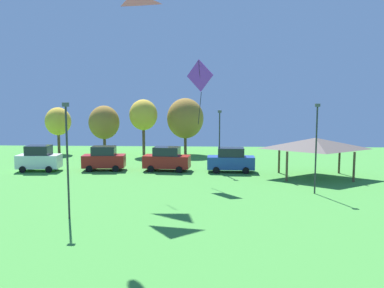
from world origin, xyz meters
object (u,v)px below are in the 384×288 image
at_px(kite_flying_6, 200,77).
at_px(kite_flying_8, 134,3).
at_px(parked_car_rightmost_in_row, 231,160).
at_px(treeline_tree_2, 143,115).
at_px(light_post_1, 316,144).
at_px(treeline_tree_0, 58,122).
at_px(parked_car_third_from_left, 167,159).
at_px(parked_car_second_from_left, 104,158).
at_px(light_post_0, 219,137).
at_px(park_pavilion, 315,143).
at_px(treeline_tree_1, 104,123).
at_px(parked_car_leftmost, 39,159).
at_px(treeline_tree_3, 185,118).
at_px(light_post_2, 67,155).

distance_m(kite_flying_6, kite_flying_8, 8.86).
bearing_deg(parked_car_rightmost_in_row, kite_flying_6, -124.81).
bearing_deg(treeline_tree_2, light_post_1, -50.98).
relative_size(treeline_tree_0, treeline_tree_2, 0.85).
bearing_deg(kite_flying_8, parked_car_third_from_left, 83.51).
relative_size(parked_car_second_from_left, light_post_0, 0.71).
relative_size(park_pavilion, light_post_1, 1.09).
relative_size(light_post_1, treeline_tree_1, 1.08).
bearing_deg(treeline_tree_1, treeline_tree_2, 2.54).
xyz_separation_m(parked_car_third_from_left, light_post_0, (5.16, -0.66, 2.23)).
bearing_deg(park_pavilion, kite_flying_6, -170.34).
xyz_separation_m(kite_flying_6, parked_car_second_from_left, (-9.65, 4.40, -7.72)).
distance_m(light_post_0, treeline_tree_0, 24.23).
xyz_separation_m(parked_car_second_from_left, light_post_0, (11.45, -0.69, 2.22)).
height_order(kite_flying_6, light_post_1, kite_flying_6).
height_order(parked_car_leftmost, treeline_tree_1, treeline_tree_1).
distance_m(treeline_tree_1, treeline_tree_3, 10.21).
distance_m(parked_car_second_from_left, light_post_2, 16.61).
height_order(kite_flying_6, kite_flying_8, kite_flying_8).
bearing_deg(light_post_1, treeline_tree_1, 136.89).
relative_size(parked_car_leftmost, parked_car_rightmost_in_row, 0.91).
bearing_deg(treeline_tree_1, treeline_tree_3, 8.68).
bearing_deg(kite_flying_8, light_post_0, 56.55).
bearing_deg(kite_flying_8, kite_flying_6, 52.34).
relative_size(parked_car_second_from_left, treeline_tree_0, 0.71).
relative_size(parked_car_third_from_left, light_post_0, 0.79).
bearing_deg(treeline_tree_0, parked_car_leftmost, -77.58).
bearing_deg(kite_flying_8, treeline_tree_1, 110.52).
relative_size(parked_car_third_from_left, treeline_tree_1, 0.76).
bearing_deg(light_post_2, kite_flying_6, 57.73).
bearing_deg(kite_flying_6, parked_car_second_from_left, 155.46).
distance_m(light_post_0, light_post_2, 18.13).
height_order(kite_flying_8, light_post_2, kite_flying_8).
bearing_deg(treeline_tree_2, treeline_tree_3, 14.36).
height_order(parked_car_second_from_left, park_pavilion, park_pavilion).
height_order(kite_flying_8, light_post_0, kite_flying_8).
xyz_separation_m(treeline_tree_0, treeline_tree_2, (11.33, -1.26, 0.91)).
distance_m(light_post_0, light_post_1, 10.98).
height_order(park_pavilion, treeline_tree_1, treeline_tree_1).
bearing_deg(treeline_tree_0, light_post_2, -68.34).
xyz_separation_m(parked_car_leftmost, treeline_tree_1, (3.58, 11.34, 2.89)).
xyz_separation_m(kite_flying_6, treeline_tree_0, (-18.75, 16.53, -4.76)).
relative_size(treeline_tree_0, treeline_tree_1, 0.96).
height_order(parked_car_second_from_left, light_post_0, light_post_0).
xyz_separation_m(kite_flying_8, treeline_tree_3, (2.26, 22.45, -9.19)).
xyz_separation_m(kite_flying_8, parked_car_leftmost, (-11.41, 9.57, -12.54)).
height_order(parked_car_rightmost_in_row, treeline_tree_2, treeline_tree_2).
height_order(kite_flying_6, parked_car_rightmost_in_row, kite_flying_6).
relative_size(light_post_1, treeline_tree_3, 0.94).
distance_m(parked_car_rightmost_in_row, light_post_2, 19.16).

